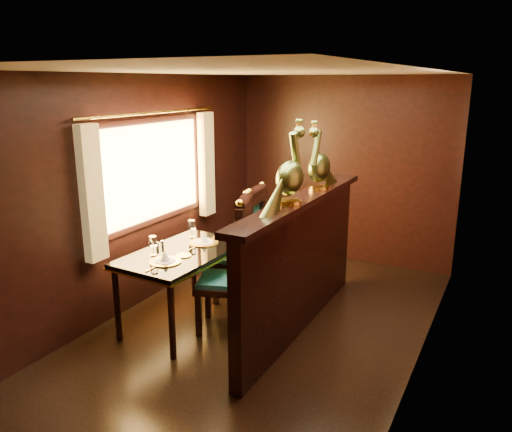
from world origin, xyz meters
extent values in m
plane|color=black|center=(0.00, 0.00, 0.00)|extent=(5.00, 5.00, 0.00)
cube|color=black|center=(0.00, 2.50, 1.25)|extent=(3.00, 0.04, 2.50)
cube|color=black|center=(0.00, -2.50, 1.25)|extent=(3.00, 0.04, 2.50)
cube|color=black|center=(-1.50, 0.00, 1.25)|extent=(0.04, 5.00, 2.50)
cube|color=black|center=(1.50, 0.00, 1.25)|extent=(0.04, 5.00, 2.50)
cube|color=beige|center=(0.00, 0.00, 2.50)|extent=(3.00, 5.00, 0.04)
cube|color=#FFC672|center=(-1.50, 0.30, 1.45)|extent=(0.01, 1.70, 1.05)
cube|color=#EC9940|center=(-1.40, -0.67, 1.40)|extent=(0.10, 0.22, 1.30)
cube|color=#EC9940|center=(-1.40, 1.27, 1.40)|extent=(0.10, 0.22, 1.30)
cylinder|color=gold|center=(-1.42, 0.30, 2.10)|extent=(0.03, 2.20, 0.03)
cube|color=black|center=(0.33, 0.30, 0.65)|extent=(0.12, 2.60, 1.30)
cube|color=#353018|center=(0.26, 0.30, 0.70)|extent=(0.02, 2.20, 0.95)
cube|color=black|center=(0.33, 0.30, 1.33)|extent=(0.26, 2.70, 0.06)
cube|color=black|center=(-0.76, -0.17, 0.77)|extent=(0.84, 1.34, 0.04)
cube|color=gold|center=(-0.76, -0.17, 0.74)|extent=(0.86, 1.36, 0.02)
cylinder|color=black|center=(-1.12, -0.75, 0.36)|extent=(0.06, 0.06, 0.73)
cylinder|color=black|center=(-0.45, -0.78, 0.36)|extent=(0.06, 0.06, 0.73)
cylinder|color=black|center=(-1.06, 0.44, 0.36)|extent=(0.06, 0.06, 0.73)
cylinder|color=black|center=(-0.40, 0.41, 0.36)|extent=(0.06, 0.06, 0.73)
cylinder|color=gold|center=(-0.71, -0.50, 0.79)|extent=(0.30, 0.30, 0.01)
cone|color=white|center=(-0.71, -0.50, 0.85)|extent=(0.11, 0.11, 0.10)
cylinder|color=gold|center=(-0.71, 0.15, 0.79)|extent=(0.30, 0.30, 0.01)
cone|color=white|center=(-0.71, 0.15, 0.85)|extent=(0.11, 0.11, 0.10)
cylinder|color=silver|center=(-1.04, -0.20, 0.82)|extent=(0.03, 0.03, 0.06)
cylinder|color=silver|center=(-1.03, -0.14, 0.82)|extent=(0.03, 0.03, 0.06)
cube|color=black|center=(-0.35, -0.07, 0.47)|extent=(0.63, 0.63, 0.06)
cube|color=#155A62|center=(-0.35, -0.07, 0.52)|extent=(0.57, 0.57, 0.05)
cube|color=#155A62|center=(-0.15, 0.01, 0.88)|extent=(0.17, 0.37, 0.63)
cube|color=black|center=(-0.48, -0.33, 0.22)|extent=(0.05, 0.05, 0.44)
cube|color=black|center=(-0.09, -0.19, 0.22)|extent=(0.05, 0.05, 0.44)
cube|color=black|center=(-0.62, 0.05, 0.22)|extent=(0.05, 0.05, 0.44)
cube|color=black|center=(-0.23, 0.19, 0.22)|extent=(0.05, 0.05, 0.44)
sphere|color=gold|center=(-0.08, -0.18, 1.36)|extent=(0.07, 0.07, 0.07)
sphere|color=gold|center=(-0.22, 0.20, 1.36)|extent=(0.07, 0.07, 0.07)
cube|color=black|center=(-0.56, 0.60, 0.46)|extent=(0.53, 0.53, 0.06)
cube|color=#155A62|center=(-0.56, 0.60, 0.51)|extent=(0.48, 0.48, 0.05)
cube|color=#155A62|center=(-0.35, 0.63, 0.86)|extent=(0.08, 0.38, 0.61)
cube|color=black|center=(-0.73, 0.38, 0.21)|extent=(0.05, 0.05, 0.43)
cube|color=black|center=(-0.34, 0.43, 0.21)|extent=(0.05, 0.05, 0.43)
cube|color=black|center=(-0.78, 0.78, 0.21)|extent=(0.05, 0.05, 0.43)
cube|color=black|center=(-0.39, 0.83, 0.21)|extent=(0.05, 0.05, 0.43)
sphere|color=gold|center=(-0.33, 0.43, 1.32)|extent=(0.07, 0.07, 0.07)
sphere|color=gold|center=(-0.38, 0.83, 1.32)|extent=(0.07, 0.07, 0.07)
camera|label=1|loc=(2.08, -3.97, 2.42)|focal=35.00mm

